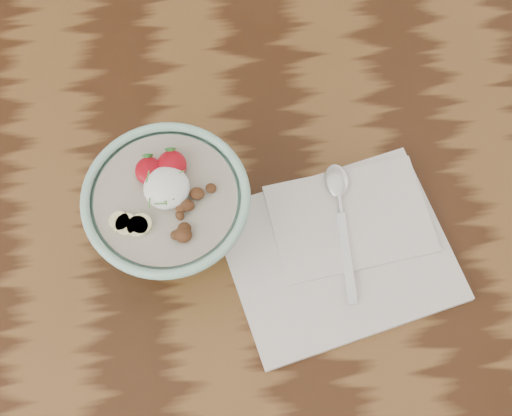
% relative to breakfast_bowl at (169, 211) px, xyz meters
% --- Properties ---
extents(table, '(1.60, 0.90, 0.75)m').
position_rel_breakfast_bowl_xyz_m(table, '(-0.06, 0.04, -0.16)').
color(table, '#361C0D').
rests_on(table, ground).
extents(breakfast_bowl, '(0.21, 0.21, 0.14)m').
position_rel_breakfast_bowl_xyz_m(breakfast_bowl, '(0.00, 0.00, 0.00)').
color(breakfast_bowl, '#96CAB6').
rests_on(breakfast_bowl, table).
extents(napkin, '(0.33, 0.29, 0.02)m').
position_rel_breakfast_bowl_xyz_m(napkin, '(0.22, -0.05, -0.06)').
color(napkin, silver).
rests_on(napkin, table).
extents(spoon, '(0.03, 0.20, 0.01)m').
position_rel_breakfast_bowl_xyz_m(spoon, '(0.22, 0.01, -0.05)').
color(spoon, silver).
rests_on(spoon, napkin).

